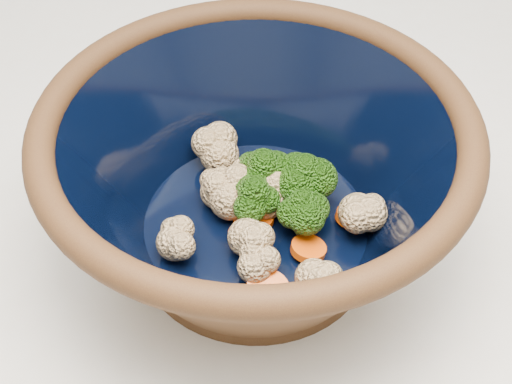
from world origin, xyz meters
TOP-DOWN VIEW (x-y plane):
  - mixing_bowl at (-0.10, -0.05)m, footprint 0.35×0.35m
  - vegetable_pile at (-0.09, -0.04)m, footprint 0.17×0.16m

SIDE VIEW (x-z plane):
  - vegetable_pile at x=-0.09m, z-range 0.93..0.98m
  - mixing_bowl at x=-0.10m, z-range 0.91..1.04m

